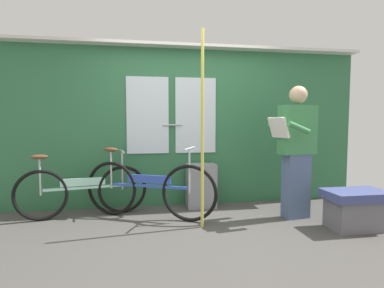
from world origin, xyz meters
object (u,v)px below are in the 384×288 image
at_px(passenger_reading_newspaper, 296,149).
at_px(bench_seat_corner, 356,209).
at_px(bicycle_near_door, 82,190).
at_px(handrail_pole, 202,130).
at_px(bicycle_leaning_behind, 148,189).
at_px(trash_bin_by_wall, 201,186).

bearing_deg(passenger_reading_newspaper, bench_seat_corner, 124.49).
bearing_deg(passenger_reading_newspaper, bicycle_near_door, -18.90).
distance_m(bicycle_near_door, bench_seat_corner, 3.35).
bearing_deg(handrail_pole, bicycle_leaning_behind, 143.68).
distance_m(passenger_reading_newspaper, handrail_pole, 1.29).
xyz_separation_m(bicycle_near_door, handrail_pole, (1.46, -0.64, 0.80)).
height_order(handrail_pole, bench_seat_corner, handrail_pole).
xyz_separation_m(passenger_reading_newspaper, handrail_pole, (-1.26, -0.16, 0.25)).
bearing_deg(trash_bin_by_wall, handrail_pole, -100.47).
bearing_deg(trash_bin_by_wall, passenger_reading_newspaper, -31.35).
bearing_deg(trash_bin_by_wall, bicycle_near_door, -173.39).
xyz_separation_m(trash_bin_by_wall, bench_seat_corner, (1.59, -1.18, -0.08)).
distance_m(trash_bin_by_wall, handrail_pole, 1.18).
xyz_separation_m(passenger_reading_newspaper, bench_seat_corner, (0.48, -0.51, -0.65)).
distance_m(bicycle_leaning_behind, bench_seat_corner, 2.49).
relative_size(bicycle_leaning_behind, passenger_reading_newspaper, 0.97).
xyz_separation_m(bicycle_near_door, bicycle_leaning_behind, (0.84, -0.19, 0.03)).
xyz_separation_m(bicycle_near_door, passenger_reading_newspaper, (2.71, -0.49, 0.54)).
distance_m(bicycle_leaning_behind, passenger_reading_newspaper, 1.96).
bearing_deg(bicycle_near_door, passenger_reading_newspaper, -20.01).
distance_m(handrail_pole, bench_seat_corner, 1.99).
relative_size(bicycle_leaning_behind, bench_seat_corner, 2.35).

